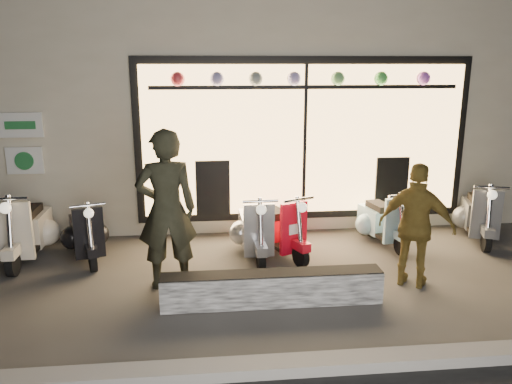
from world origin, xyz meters
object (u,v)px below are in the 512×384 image
Objects in this scene: man at (167,210)px; woman at (416,226)px; scooter_red at (275,228)px; graffiti_barrier at (272,288)px; scooter_silver at (254,229)px.

woman is (3.09, -0.30, -0.21)m from man.
graffiti_barrier is at bearing -122.93° from scooter_red.
scooter_red is at bearing -152.21° from man.
scooter_silver is 0.83× the size of woman.
man reaches higher than graffiti_barrier.
graffiti_barrier is at bearing 145.19° from man.
scooter_silver reaches higher than scooter_red.
scooter_silver is at bearing 162.17° from scooter_red.
graffiti_barrier is 1.63× the size of woman.
graffiti_barrier is 1.73m from scooter_red.
scooter_red is 0.63× the size of man.
scooter_red is at bearing -8.00° from woman.
scooter_silver is 1.69m from man.
woman is at bearing -36.68° from scooter_silver.
woman is at bearing 10.38° from graffiti_barrier.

